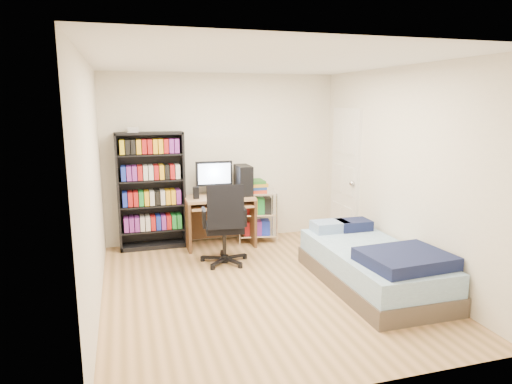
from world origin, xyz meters
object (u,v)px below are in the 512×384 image
object	(u,v)px
bed	(373,265)
office_chair	(225,238)
computer_desk	(225,200)
media_shelf	(151,189)

from	to	relation	value
bed	office_chair	bearing A→B (deg)	140.38
computer_desk	office_chair	world-z (taller)	computer_desk
media_shelf	office_chair	world-z (taller)	media_shelf
office_chair	bed	size ratio (longest dim) A/B	0.54
bed	media_shelf	bearing A→B (deg)	136.65
computer_desk	office_chair	xyz separation A→B (m)	(-0.20, -0.82, -0.33)
office_chair	bed	world-z (taller)	office_chair
office_chair	bed	distance (m)	1.90
computer_desk	bed	xyz separation A→B (m)	(1.27, -2.03, -0.42)
computer_desk	media_shelf	bearing A→B (deg)	171.89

